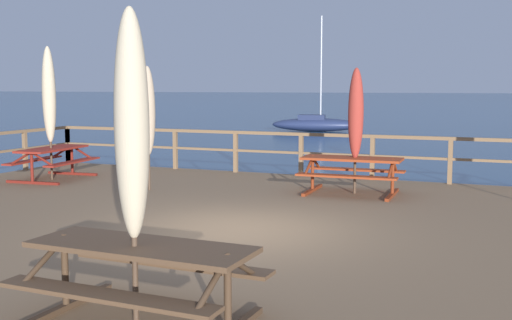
# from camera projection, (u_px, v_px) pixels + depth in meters

# --- Properties ---
(ground_plane) EXTENTS (600.00, 600.00, 0.00)m
(ground_plane) POSITION_uv_depth(u_px,v_px,m) (234.00, 278.00, 10.06)
(ground_plane) COLOR navy
(wooden_deck) EXTENTS (16.51, 12.61, 0.79)m
(wooden_deck) POSITION_uv_depth(u_px,v_px,m) (233.00, 254.00, 10.01)
(wooden_deck) COLOR #846647
(wooden_deck) RESTS_ON ground
(railing_waterside_far) EXTENTS (16.31, 0.10, 1.09)m
(railing_waterside_far) POSITION_uv_depth(u_px,v_px,m) (336.00, 148.00, 15.54)
(railing_waterside_far) COLOR brown
(railing_waterside_far) RESTS_ON wooden_deck
(picnic_table_back_right) EXTENTS (2.21, 1.46, 0.78)m
(picnic_table_back_right) POSITION_uv_depth(u_px,v_px,m) (141.00, 265.00, 5.97)
(picnic_table_back_right) COLOR brown
(picnic_table_back_right) RESTS_ON wooden_deck
(picnic_table_mid_right) EXTENTS (2.09, 1.46, 0.78)m
(picnic_table_mid_right) POSITION_uv_depth(u_px,v_px,m) (352.00, 167.00, 13.23)
(picnic_table_mid_right) COLOR #993819
(picnic_table_mid_right) RESTS_ON wooden_deck
(picnic_table_front_left) EXTENTS (1.57, 2.09, 0.78)m
(picnic_table_front_left) POSITION_uv_depth(u_px,v_px,m) (53.00, 156.00, 15.34)
(picnic_table_front_left) COLOR maroon
(picnic_table_front_left) RESTS_ON wooden_deck
(patio_umbrella_tall_front) EXTENTS (0.32, 0.32, 2.95)m
(patio_umbrella_tall_front) POSITION_uv_depth(u_px,v_px,m) (132.00, 126.00, 5.76)
(patio_umbrella_tall_front) COLOR #4C3828
(patio_umbrella_tall_front) RESTS_ON wooden_deck
(patio_umbrella_short_front) EXTENTS (0.32, 0.32, 2.63)m
(patio_umbrella_short_front) POSITION_uv_depth(u_px,v_px,m) (356.00, 114.00, 13.14)
(patio_umbrella_short_front) COLOR #4C3828
(patio_umbrella_short_front) RESTS_ON wooden_deck
(patio_umbrella_tall_mid_left) EXTENTS (0.32, 0.32, 3.19)m
(patio_umbrella_tall_mid_left) POSITION_uv_depth(u_px,v_px,m) (49.00, 95.00, 15.11)
(patio_umbrella_tall_mid_left) COLOR #4C3828
(patio_umbrella_tall_mid_left) RESTS_ON wooden_deck
(patio_umbrella_tall_mid_right) EXTENTS (0.32, 0.32, 2.68)m
(patio_umbrella_tall_mid_right) POSITION_uv_depth(u_px,v_px,m) (148.00, 112.00, 13.62)
(patio_umbrella_tall_mid_right) COLOR #4C3828
(patio_umbrella_tall_mid_right) RESTS_ON wooden_deck
(sailboat_distant) EXTENTS (6.22, 2.89, 7.72)m
(sailboat_distant) POSITION_uv_depth(u_px,v_px,m) (316.00, 124.00, 43.04)
(sailboat_distant) COLOR navy
(sailboat_distant) RESTS_ON ground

